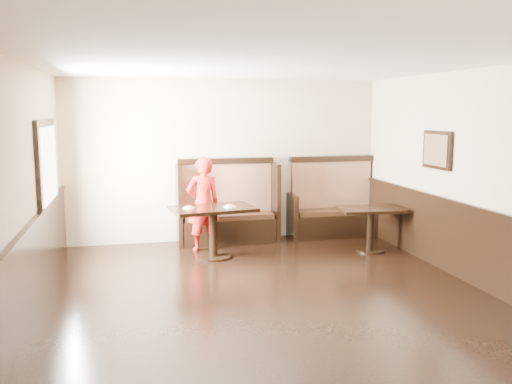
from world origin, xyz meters
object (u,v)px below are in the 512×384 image
object	(u,v)px
table_main	(213,219)
child	(203,204)
booth_main	(227,212)
table_neighbor	(371,219)
booth_neighbor	(333,210)

from	to	relation	value
table_main	child	distance (m)	0.53
child	table_main	bearing A→B (deg)	87.98
booth_main	table_neighbor	xyz separation A→B (m)	(2.14, -1.18, 0.01)
booth_main	booth_neighbor	bearing A→B (deg)	-0.05
booth_neighbor	child	distance (m)	2.50
table_neighbor	booth_neighbor	bearing A→B (deg)	104.76
booth_main	child	world-z (taller)	child
booth_main	child	distance (m)	0.74
booth_main	booth_neighbor	size ratio (longest dim) A/B	1.06
table_neighbor	child	world-z (taller)	child
booth_main	child	bearing A→B (deg)	-134.15
booth_main	child	size ratio (longest dim) A/B	1.14
booth_main	table_main	distance (m)	1.09
booth_main	booth_neighbor	distance (m)	1.95
booth_main	table_main	size ratio (longest dim) A/B	1.29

